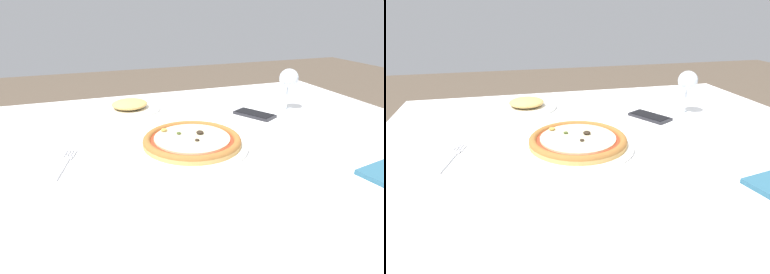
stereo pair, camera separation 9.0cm
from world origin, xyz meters
TOP-DOWN VIEW (x-y plane):
  - dining_table at (0.00, 0.00)m, footprint 1.42×1.17m
  - pizza_plate at (-0.12, -0.04)m, footprint 0.32×0.32m
  - fork at (-0.46, -0.03)m, footprint 0.06×0.17m
  - wine_glass_far_left at (0.34, 0.17)m, footprint 0.07×0.07m
  - cell_phone at (0.19, 0.15)m, footprint 0.13×0.16m
  - side_plate at (-0.23, 0.36)m, footprint 0.23×0.23m

SIDE VIEW (x-z plane):
  - dining_table at x=0.00m, z-range 0.28..0.99m
  - fork at x=-0.46m, z-range 0.71..0.71m
  - cell_phone at x=0.19m, z-range 0.71..0.72m
  - side_plate at x=-0.23m, z-range 0.70..0.74m
  - pizza_plate at x=-0.12m, z-range 0.70..0.74m
  - wine_glass_far_left at x=0.34m, z-range 0.74..0.90m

